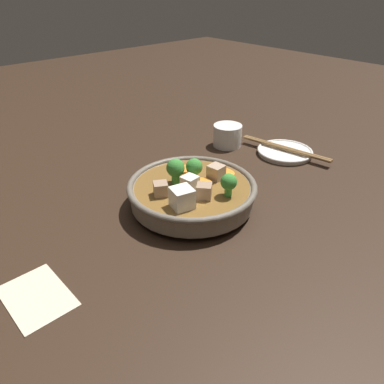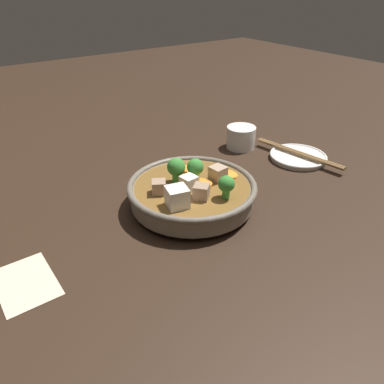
{
  "view_description": "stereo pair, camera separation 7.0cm",
  "coord_description": "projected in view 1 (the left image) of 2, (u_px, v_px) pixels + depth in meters",
  "views": [
    {
      "loc": [
        0.44,
        -0.4,
        0.39
      ],
      "look_at": [
        0.0,
        0.0,
        0.03
      ],
      "focal_mm": 35.0,
      "sensor_mm": 36.0,
      "label": 1
    },
    {
      "loc": [
        0.49,
        -0.35,
        0.39
      ],
      "look_at": [
        0.0,
        0.0,
        0.03
      ],
      "focal_mm": 35.0,
      "sensor_mm": 36.0,
      "label": 2
    }
  ],
  "objects": [
    {
      "name": "napkin",
      "position": [
        37.0,
        296.0,
        0.51
      ],
      "size": [
        0.11,
        0.08,
        0.0
      ],
      "color": "beige",
      "rests_on": "ground_plane"
    },
    {
      "name": "stirfry_bowl",
      "position": [
        192.0,
        191.0,
        0.7
      ],
      "size": [
        0.24,
        0.24,
        0.09
      ],
      "color": "slate",
      "rests_on": "ground_plane"
    },
    {
      "name": "chopsticks_pair",
      "position": [
        285.0,
        148.0,
        0.91
      ],
      "size": [
        0.23,
        0.05,
        0.01
      ],
      "color": "olive",
      "rests_on": "side_saucer"
    },
    {
      "name": "ground_plane",
      "position": [
        192.0,
        206.0,
        0.71
      ],
      "size": [
        3.0,
        3.0,
        0.0
      ],
      "primitive_type": "plane",
      "color": "black"
    },
    {
      "name": "side_saucer",
      "position": [
        285.0,
        152.0,
        0.91
      ],
      "size": [
        0.13,
        0.13,
        0.01
      ],
      "color": "white",
      "rests_on": "ground_plane"
    },
    {
      "name": "tea_cup",
      "position": [
        227.0,
        135.0,
        0.95
      ],
      "size": [
        0.07,
        0.07,
        0.05
      ],
      "color": "white",
      "rests_on": "ground_plane"
    }
  ]
}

